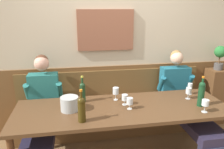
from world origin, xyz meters
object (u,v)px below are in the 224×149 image
wine_glass_left_end (189,91)px  ice_bucket (70,104)px  wall_bench (113,115)px  wine_bottle_amber_mid (83,91)px  potted_plant (220,55)px  wine_glass_center_rear (116,91)px  wine_glass_mid_right (130,102)px  wine_bottle_clear_water (82,109)px  wine_bottle_green_tall (201,93)px  person_right_seat (42,112)px  person_center_right_seat (186,102)px  dining_table (123,112)px  wine_glass_by_bottle (205,103)px  wine_glass_mid_left (190,87)px  wine_glass_center_front (125,98)px

wine_glass_left_end → ice_bucket: bearing=-176.9°
wall_bench → wine_bottle_amber_mid: size_ratio=8.40×
potted_plant → wine_bottle_amber_mid: bearing=-167.3°
wine_glass_center_rear → wine_glass_mid_right: 0.31m
wine_bottle_clear_water → wine_glass_left_end: size_ratio=2.35×
wine_bottle_green_tall → wine_glass_mid_right: (-0.85, 0.06, -0.07)m
wine_glass_mid_right → potted_plant: potted_plant is taller
wine_bottle_green_tall → potted_plant: 1.19m
person_right_seat → wine_bottle_amber_mid: (0.52, -0.06, 0.27)m
wall_bench → wine_glass_left_end: (0.88, -0.59, 0.55)m
person_center_right_seat → wine_glass_center_rear: person_center_right_seat is taller
dining_table → wine_bottle_green_tall: wine_bottle_green_tall is taller
wine_bottle_amber_mid → wine_glass_by_bottle: (1.34, -0.53, -0.03)m
wine_bottle_clear_water → wine_bottle_amber_mid: size_ratio=1.05×
wine_glass_center_rear → wine_glass_mid_right: (0.11, -0.29, -0.02)m
person_center_right_seat → wine_glass_center_rear: bearing=-176.4°
potted_plant → person_center_right_seat: bearing=-149.6°
ice_bucket → wine_bottle_amber_mid: wine_bottle_amber_mid is taller
wine_glass_center_rear → wine_glass_mid_left: wine_glass_center_rear is taller
potted_plant → wine_glass_center_front: bearing=-158.3°
wine_bottle_green_tall → wine_glass_left_end: 0.24m
dining_table → wine_glass_center_rear: wine_glass_center_rear is taller
wall_bench → wine_glass_mid_right: (0.07, -0.76, 0.54)m
dining_table → wine_bottle_amber_mid: (-0.46, 0.24, 0.21)m
person_right_seat → wine_glass_center_rear: (0.93, -0.07, 0.24)m
wine_bottle_clear_water → wine_bottle_green_tall: size_ratio=0.95×
wine_glass_mid_left → wine_bottle_green_tall: bearing=-99.3°
wine_bottle_green_tall → wine_glass_mid_left: 0.38m
wine_glass_center_front → wine_glass_center_rear: bearing=115.7°
wine_glass_left_end → potted_plant: size_ratio=0.39×
wine_bottle_green_tall → wine_glass_mid_left: (0.06, 0.37, -0.06)m
wine_glass_mid_right → wine_glass_by_bottle: bearing=-15.3°
person_right_seat → wine_glass_mid_right: size_ratio=9.37×
person_center_right_seat → wine_bottle_amber_mid: person_center_right_seat is taller
dining_table → wine_glass_mid_right: size_ratio=18.41×
wine_bottle_clear_water → wine_glass_center_rear: bearing=48.0°
person_center_right_seat → ice_bucket: (-1.58, -0.27, 0.22)m
person_center_right_seat → wine_bottle_green_tall: size_ratio=3.46×
wine_glass_by_bottle → wine_glass_left_end: bearing=89.3°
ice_bucket → wine_glass_mid_left: 1.62m
ice_bucket → wine_bottle_green_tall: 1.55m
wine_bottle_amber_mid → wine_glass_mid_left: bearing=0.4°
wine_glass_mid_left → person_right_seat: bearing=178.5°
person_right_seat → wine_glass_by_bottle: bearing=-17.5°
dining_table → wine_glass_by_bottle: size_ratio=17.09×
dining_table → wine_bottle_amber_mid: bearing=152.1°
wall_bench → wine_glass_by_bottle: wall_bench is taller
wine_glass_center_rear → wine_bottle_green_tall: bearing=-20.0°
ice_bucket → wine_bottle_green_tall: wine_bottle_green_tall is taller
person_right_seat → wine_glass_by_bottle: (1.86, -0.59, 0.24)m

